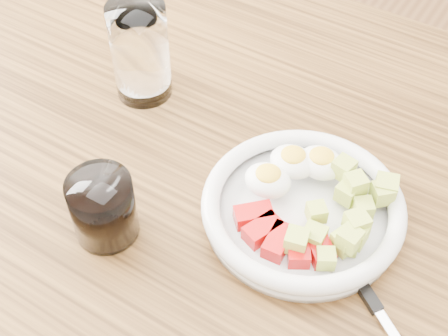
% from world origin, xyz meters
% --- Properties ---
extents(dining_table, '(1.50, 0.90, 0.77)m').
position_xyz_m(dining_table, '(0.00, 0.00, 0.67)').
color(dining_table, brown).
rests_on(dining_table, ground).
extents(bowl, '(0.23, 0.23, 0.05)m').
position_xyz_m(bowl, '(0.09, 0.02, 0.79)').
color(bowl, white).
rests_on(bowl, dining_table).
extents(fork, '(0.17, 0.13, 0.01)m').
position_xyz_m(fork, '(0.20, -0.04, 0.77)').
color(fork, black).
rests_on(fork, dining_table).
extents(water_glass, '(0.08, 0.08, 0.13)m').
position_xyz_m(water_glass, '(-0.19, 0.10, 0.84)').
color(water_glass, white).
rests_on(water_glass, dining_table).
extents(coffee_glass, '(0.07, 0.07, 0.08)m').
position_xyz_m(coffee_glass, '(-0.09, -0.12, 0.81)').
color(coffee_glass, white).
rests_on(coffee_glass, dining_table).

